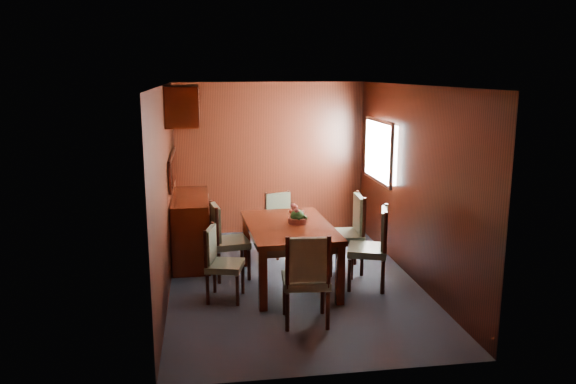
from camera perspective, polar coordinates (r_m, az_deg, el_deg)
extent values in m
plane|color=#343946|center=(7.10, 0.47, -8.96)|extent=(4.50, 4.50, 0.00)
cube|color=black|center=(6.69, -12.30, 0.17)|extent=(0.02, 4.50, 2.40)
cube|color=black|center=(7.15, 12.44, 0.92)|extent=(0.02, 4.50, 2.40)
cube|color=black|center=(8.95, -1.81, 3.43)|extent=(3.00, 0.02, 2.40)
cube|color=black|center=(4.62, 4.95, -4.96)|extent=(3.00, 0.02, 2.40)
cube|color=black|center=(6.62, 0.50, 10.80)|extent=(3.00, 4.50, 0.02)
cube|color=white|center=(8.12, 9.62, 4.15)|extent=(0.14, 1.10, 0.80)
cube|color=#B2B2B7|center=(8.10, 9.15, 4.14)|extent=(0.04, 1.20, 0.90)
cube|color=black|center=(7.66, -11.67, 2.30)|extent=(0.03, 1.36, 0.41)
cube|color=silver|center=(7.65, -11.53, 2.30)|extent=(0.01, 1.30, 0.35)
cube|color=#350F06|center=(7.55, -10.64, 8.71)|extent=(0.40, 1.40, 0.50)
cube|color=#350F06|center=(7.83, -9.80, -3.64)|extent=(0.48, 1.40, 0.90)
cube|color=#350F06|center=(6.15, -2.58, -8.94)|extent=(0.09, 0.09, 0.69)
cube|color=#350F06|center=(6.32, 5.31, -8.37)|extent=(0.09, 0.09, 0.69)
cube|color=#350F06|center=(7.53, -4.24, -4.98)|extent=(0.09, 0.09, 0.69)
cube|color=#350F06|center=(7.67, 2.23, -4.62)|extent=(0.09, 0.09, 0.69)
cube|color=black|center=(6.81, 0.10, -4.20)|extent=(0.94, 1.51, 0.10)
cube|color=#350F06|center=(6.79, 0.10, -3.56)|extent=(1.06, 1.64, 0.06)
cylinder|color=black|center=(6.73, -7.47, -8.70)|extent=(0.04, 0.04, 0.35)
cylinder|color=black|center=(6.41, -8.17, -9.82)|extent=(0.04, 0.04, 0.35)
cylinder|color=black|center=(6.66, -4.61, -8.85)|extent=(0.04, 0.04, 0.35)
cylinder|color=black|center=(6.34, -5.17, -9.98)|extent=(0.04, 0.04, 0.35)
cube|color=#606E53|center=(6.45, -6.40, -7.46)|extent=(0.48, 0.49, 0.07)
cylinder|color=black|center=(6.58, -7.65, -4.99)|extent=(0.04, 0.04, 0.46)
cylinder|color=black|center=(6.25, -8.38, -5.93)|extent=(0.04, 0.04, 0.46)
cube|color=#606E53|center=(6.41, -7.85, -5.30)|extent=(0.14, 0.37, 0.39)
cylinder|color=black|center=(7.36, -7.60, -6.70)|extent=(0.04, 0.04, 0.39)
cylinder|color=black|center=(6.99, -7.02, -7.71)|extent=(0.04, 0.04, 0.39)
cylinder|color=black|center=(7.43, -4.72, -6.45)|extent=(0.04, 0.04, 0.39)
cylinder|color=black|center=(7.06, -3.99, -7.43)|extent=(0.04, 0.04, 0.39)
cube|color=#606E53|center=(7.13, -5.88, -5.14)|extent=(0.50, 0.52, 0.08)
cylinder|color=black|center=(7.21, -7.79, -2.85)|extent=(0.04, 0.04, 0.52)
cylinder|color=black|center=(6.83, -7.21, -3.68)|extent=(0.04, 0.04, 0.52)
cube|color=#606E53|center=(7.02, -7.36, -3.08)|extent=(0.12, 0.42, 0.44)
cylinder|color=black|center=(6.71, 9.61, -8.58)|extent=(0.04, 0.04, 0.40)
cylinder|color=black|center=(7.10, 9.65, -7.42)|extent=(0.04, 0.04, 0.40)
cylinder|color=black|center=(6.72, 6.26, -8.44)|extent=(0.04, 0.04, 0.40)
cylinder|color=black|center=(7.11, 6.49, -7.29)|extent=(0.04, 0.04, 0.40)
cube|color=#606E53|center=(6.82, 8.07, -5.86)|extent=(0.58, 0.59, 0.08)
cylinder|color=black|center=(6.55, 9.86, -4.27)|extent=(0.04, 0.04, 0.53)
cylinder|color=black|center=(6.94, 9.88, -3.32)|extent=(0.04, 0.04, 0.53)
cube|color=#606E53|center=(6.74, 9.70, -3.61)|extent=(0.20, 0.43, 0.45)
cylinder|color=black|center=(7.25, 7.51, -6.89)|extent=(0.05, 0.05, 0.41)
cylinder|color=black|center=(7.64, 6.83, -5.87)|extent=(0.05, 0.05, 0.41)
cylinder|color=black|center=(7.17, 4.37, -7.02)|extent=(0.05, 0.05, 0.41)
cylinder|color=black|center=(7.57, 3.85, -5.98)|extent=(0.05, 0.05, 0.41)
cube|color=#606E53|center=(7.32, 5.68, -4.43)|extent=(0.49, 0.51, 0.08)
cylinder|color=black|center=(7.09, 7.72, -2.73)|extent=(0.05, 0.05, 0.55)
cylinder|color=black|center=(7.49, 7.02, -1.91)|extent=(0.05, 0.05, 0.55)
cube|color=#606E53|center=(7.28, 7.20, -2.16)|extent=(0.09, 0.45, 0.46)
cylinder|color=black|center=(5.73, -0.07, -12.14)|extent=(0.04, 0.04, 0.40)
cylinder|color=black|center=(5.77, 4.06, -11.99)|extent=(0.04, 0.04, 0.40)
cylinder|color=black|center=(6.08, -0.34, -10.64)|extent=(0.04, 0.04, 0.40)
cylinder|color=black|center=(6.12, 3.53, -10.52)|extent=(0.04, 0.04, 0.40)
cube|color=#606E53|center=(5.83, 1.81, -8.96)|extent=(0.50, 0.48, 0.08)
cylinder|color=black|center=(5.53, -0.06, -7.22)|extent=(0.04, 0.04, 0.53)
cylinder|color=black|center=(5.57, 4.15, -7.10)|extent=(0.04, 0.04, 0.53)
cube|color=#606E53|center=(5.56, 2.03, -6.89)|extent=(0.43, 0.09, 0.45)
cylinder|color=black|center=(8.23, 0.07, -4.66)|extent=(0.04, 0.04, 0.35)
cylinder|color=black|center=(8.07, -2.20, -5.01)|extent=(0.04, 0.04, 0.35)
cylinder|color=black|center=(7.94, 1.28, -5.29)|extent=(0.04, 0.04, 0.35)
cylinder|color=black|center=(7.77, -1.06, -5.67)|extent=(0.04, 0.04, 0.35)
cube|color=#606E53|center=(7.93, -0.48, -3.55)|extent=(0.53, 0.52, 0.07)
cylinder|color=black|center=(8.11, 0.04, -1.47)|extent=(0.04, 0.04, 0.47)
cylinder|color=black|center=(7.95, -2.26, -1.77)|extent=(0.04, 0.04, 0.47)
cube|color=#606E53|center=(8.01, -1.04, -1.52)|extent=(0.38, 0.18, 0.40)
cylinder|color=#AC4834|center=(6.82, 0.96, -2.91)|extent=(0.22, 0.22, 0.07)
sphere|color=#244D19|center=(6.81, 0.96, -2.49)|extent=(0.17, 0.17, 0.17)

